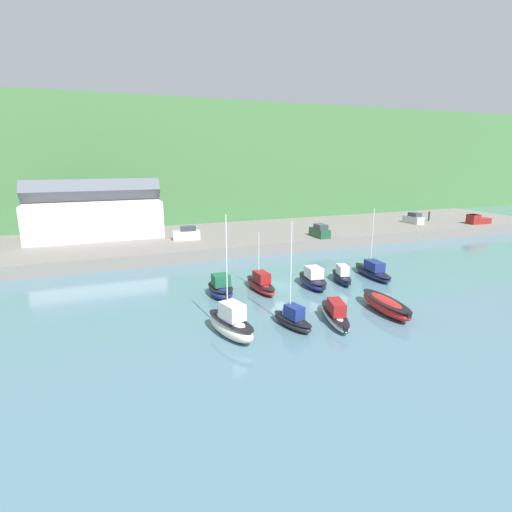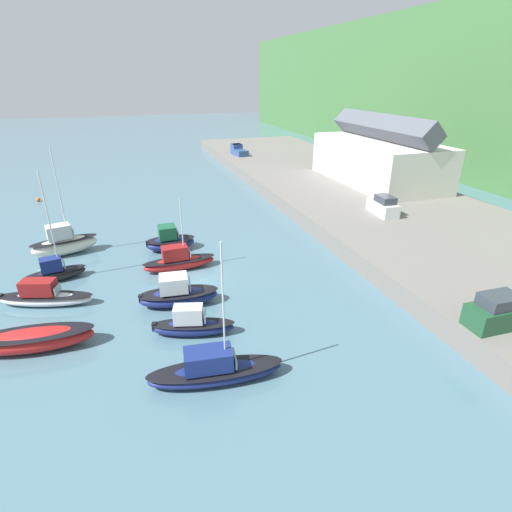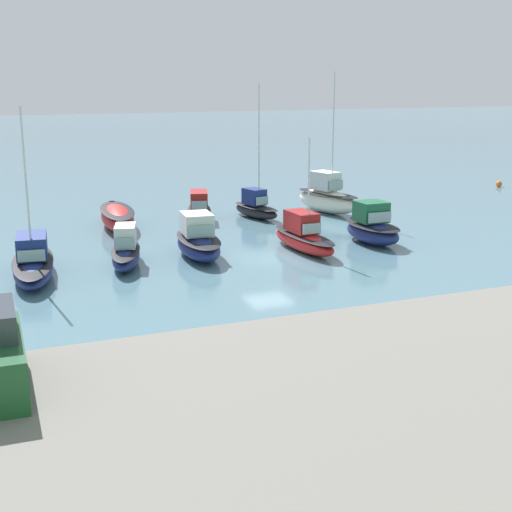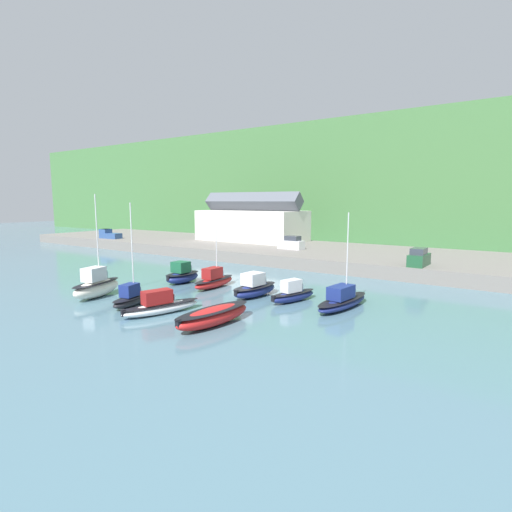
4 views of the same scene
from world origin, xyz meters
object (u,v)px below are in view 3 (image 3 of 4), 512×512
(moored_boat_2, at_px, (198,241))
(moored_boat_7, at_px, (199,211))
(moored_boat_6, at_px, (256,207))
(moored_boat_4, at_px, (33,262))
(moored_boat_3, at_px, (126,251))
(moored_boat_5, at_px, (327,197))
(moored_boat_8, at_px, (117,217))
(moored_boat_0, at_px, (372,228))
(mooring_buoy_0, at_px, (499,184))
(moored_boat_1, at_px, (303,237))

(moored_boat_2, xyz_separation_m, moored_boat_7, (-3.09, -9.53, -0.15))
(moored_boat_6, distance_m, moored_boat_7, 4.13)
(moored_boat_4, distance_m, moored_boat_7, 15.82)
(moored_boat_6, bearing_deg, moored_boat_3, 27.20)
(moored_boat_5, bearing_deg, moored_boat_3, 14.34)
(moored_boat_3, distance_m, moored_boat_5, 19.34)
(moored_boat_5, xyz_separation_m, moored_boat_6, (5.57, -0.22, -0.38))
(moored_boat_2, distance_m, moored_boat_8, 9.75)
(moored_boat_3, bearing_deg, moored_boat_5, -135.74)
(moored_boat_2, xyz_separation_m, moored_boat_3, (4.13, 0.35, -0.12))
(moored_boat_0, relative_size, moored_boat_3, 0.84)
(moored_boat_5, relative_size, moored_boat_8, 1.34)
(moored_boat_2, relative_size, moored_boat_3, 1.07)
(moored_boat_0, xyz_separation_m, mooring_buoy_0, (-22.52, -15.16, -0.64))
(moored_boat_6, bearing_deg, moored_boat_2, 39.01)
(moored_boat_2, height_order, moored_boat_7, moored_boat_2)
(moored_boat_5, distance_m, moored_boat_8, 15.43)
(moored_boat_2, xyz_separation_m, mooring_buoy_0, (-33.25, -14.40, -0.60))
(moored_boat_3, bearing_deg, moored_boat_1, -167.91)
(moored_boat_2, xyz_separation_m, moored_boat_4, (8.92, 0.76, -0.13))
(moored_boat_0, distance_m, mooring_buoy_0, 27.15)
(moored_boat_3, xyz_separation_m, moored_boat_8, (-1.50, -9.74, -0.01))
(moored_boat_6, xyz_separation_m, mooring_buoy_0, (-26.03, -5.17, -0.49))
(moored_boat_4, bearing_deg, moored_boat_3, -168.43)
(moored_boat_6, relative_size, moored_boat_7, 1.29)
(moored_boat_4, relative_size, moored_boat_5, 0.84)
(mooring_buoy_0, bearing_deg, moored_boat_4, 19.77)
(moored_boat_3, bearing_deg, moored_boat_2, -159.84)
(moored_boat_1, relative_size, mooring_buoy_0, 11.84)
(moored_boat_1, height_order, moored_boat_2, moored_boat_1)
(moored_boat_3, relative_size, mooring_buoy_0, 10.34)
(moored_boat_8, bearing_deg, moored_boat_7, -173.26)
(moored_boat_0, distance_m, moored_boat_3, 14.87)
(moored_boat_4, bearing_deg, mooring_buoy_0, -153.55)
(moored_boat_3, relative_size, moored_boat_7, 0.79)
(moored_boat_3, xyz_separation_m, moored_boat_6, (-11.35, -9.58, 0.01))
(moored_boat_1, distance_m, moored_boat_5, 12.00)
(moored_boat_3, relative_size, moored_boat_5, 0.56)
(moored_boat_8, bearing_deg, moored_boat_1, 135.48)
(moored_boat_1, bearing_deg, mooring_buoy_0, -153.16)
(moored_boat_0, height_order, moored_boat_2, moored_boat_0)
(moored_boat_0, xyz_separation_m, moored_boat_6, (3.52, -9.99, -0.15))
(moored_boat_5, bearing_deg, moored_boat_0, 63.51)
(moored_boat_0, height_order, moored_boat_6, moored_boat_6)
(moored_boat_1, height_order, moored_boat_6, moored_boat_6)
(moored_boat_6, distance_m, moored_boat_8, 9.85)
(moored_boat_2, height_order, moored_boat_5, moored_boat_5)
(moored_boat_3, height_order, moored_boat_8, moored_boat_3)
(moored_boat_1, height_order, moored_boat_8, moored_boat_1)
(moored_boat_5, distance_m, mooring_buoy_0, 21.18)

